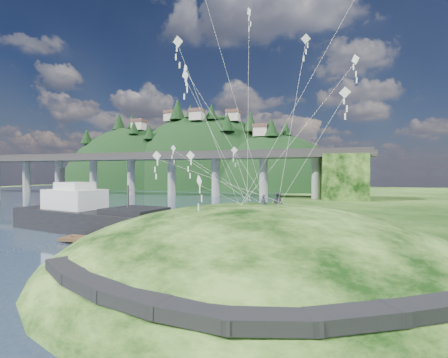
# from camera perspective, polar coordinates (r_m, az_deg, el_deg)

# --- Properties ---
(ground) EXTENTS (320.00, 320.00, 0.00)m
(ground) POSITION_cam_1_polar(r_m,az_deg,el_deg) (26.22, -12.48, -15.68)
(ground) COLOR black
(ground) RESTS_ON ground
(grass_hill) EXTENTS (36.00, 32.00, 13.00)m
(grass_hill) POSITION_cam_1_polar(r_m,az_deg,el_deg) (26.09, 6.50, -19.22)
(grass_hill) COLOR black
(grass_hill) RESTS_ON ground
(footpath) EXTENTS (22.29, 5.84, 0.83)m
(footpath) POSITION_cam_1_polar(r_m,az_deg,el_deg) (14.25, -3.72, -21.45)
(footpath) COLOR black
(footpath) RESTS_ON ground
(bridge) EXTENTS (160.00, 11.00, 15.00)m
(bridge) POSITION_cam_1_polar(r_m,az_deg,el_deg) (99.88, -7.07, 2.29)
(bridge) COLOR #2D2B2B
(bridge) RESTS_ON ground
(far_ridge) EXTENTS (153.00, 70.00, 94.50)m
(far_ridge) POSITION_cam_1_polar(r_m,az_deg,el_deg) (155.33, -5.52, -4.48)
(far_ridge) COLOR black
(far_ridge) RESTS_ON ground
(work_barge) EXTENTS (24.52, 11.15, 8.30)m
(work_barge) POSITION_cam_1_polar(r_m,az_deg,el_deg) (43.15, -24.30, -6.31)
(work_barge) COLOR black
(work_barge) RESTS_ON ground
(wooden_dock) EXTENTS (13.35, 2.60, 0.95)m
(wooden_dock) POSITION_cam_1_polar(r_m,az_deg,el_deg) (33.78, -19.93, -11.18)
(wooden_dock) COLOR #3E2A19
(wooden_dock) RESTS_ON ground
(kite_flyers) EXTENTS (1.99, 2.30, 1.97)m
(kite_flyers) POSITION_cam_1_polar(r_m,az_deg,el_deg) (25.79, 9.71, -2.60)
(kite_flyers) COLOR #23272F
(kite_flyers) RESTS_ON ground
(kite_swarm) EXTENTS (19.66, 14.41, 20.14)m
(kite_swarm) POSITION_cam_1_polar(r_m,az_deg,el_deg) (26.51, 3.07, 18.87)
(kite_swarm) COLOR silver
(kite_swarm) RESTS_ON ground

